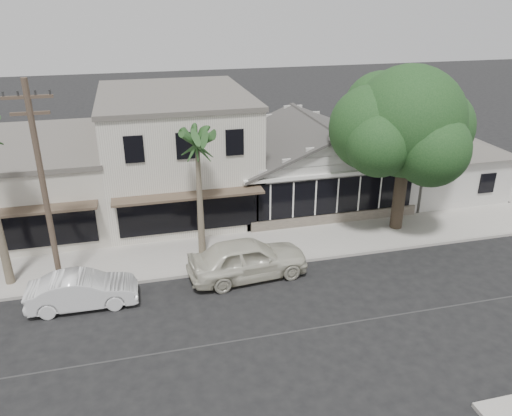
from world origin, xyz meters
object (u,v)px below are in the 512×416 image
object	(u,v)px
utility_pole	(43,187)
car_1	(83,290)
shade_tree	(404,124)
car_0	(248,258)

from	to	relation	value
utility_pole	car_1	xyz separation A→B (m)	(1.02, -1.43, -4.07)
shade_tree	car_1	bearing A→B (deg)	-167.17
utility_pole	car_1	world-z (taller)	utility_pole
car_1	shade_tree	size ratio (longest dim) A/B	0.50
utility_pole	car_1	bearing A→B (deg)	-54.54
utility_pole	car_0	size ratio (longest dim) A/B	1.68
car_0	car_1	size ratio (longest dim) A/B	1.23
car_1	shade_tree	distance (m)	17.02
car_0	car_1	bearing A→B (deg)	89.53
shade_tree	car_0	bearing A→B (deg)	-161.02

